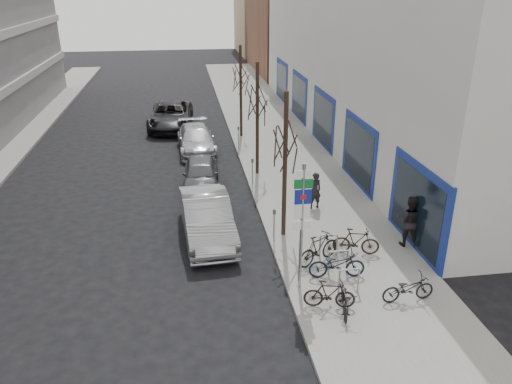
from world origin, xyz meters
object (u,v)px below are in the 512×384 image
object	(u,v)px
highway_sign_pole	(302,220)
parked_car_front	(207,218)
tree_far	(241,70)
bike_mid_curb	(337,262)
bike_mid_inner	(319,248)
bike_far_curb	(408,286)
tree_near	(286,132)
parked_car_back	(196,139)
meter_mid	(252,169)
bike_rack	(338,259)
pedestrian_near	(315,190)
bike_near_right	(329,294)
pedestrian_far	(409,221)
meter_front	(274,222)
bike_near_left	(345,297)
bike_far_inner	(356,241)
lane_car	(171,116)
meter_back	(239,135)
parked_car_mid	(201,174)
tree_mid	(257,93)

from	to	relation	value
highway_sign_pole	parked_car_front	world-z (taller)	highway_sign_pole
tree_far	bike_mid_curb	distance (m)	16.52
bike_mid_inner	bike_far_curb	world-z (taller)	bike_mid_inner
tree_near	parked_car_back	distance (m)	11.64
meter_mid	bike_mid_curb	xyz separation A→B (m)	(1.54, -8.12, -0.22)
bike_rack	tree_far	distance (m)	16.31
tree_near	bike_mid_curb	bearing A→B (deg)	-70.84
tree_near	bike_mid_inner	xyz separation A→B (m)	(0.75, -2.17, -3.41)
bike_mid_curb	parked_car_front	world-z (taller)	parked_car_front
meter_mid	bike_far_curb	xyz separation A→B (m)	(3.23, -9.66, -0.27)
parked_car_front	pedestrian_near	world-z (taller)	pedestrian_near
bike_near_right	bike_far_curb	bearing A→B (deg)	-77.22
highway_sign_pole	bike_rack	distance (m)	2.36
tree_near	tree_far	size ratio (longest dim) A/B	1.00
pedestrian_far	highway_sign_pole	bearing A→B (deg)	51.29
tree_near	bike_mid_inner	world-z (taller)	tree_near
meter_front	pedestrian_far	bearing A→B (deg)	-11.54
bike_near_right	bike_mid_curb	world-z (taller)	bike_mid_curb
bike_mid_curb	bike_far_curb	bearing A→B (deg)	-127.35
highway_sign_pole	bike_near_left	size ratio (longest dim) A/B	2.73
pedestrian_far	meter_mid	bearing A→B (deg)	-28.03
parked_car_back	bike_near_right	bearing A→B (deg)	-80.89
meter_mid	pedestrian_far	size ratio (longest dim) A/B	0.66
tree_near	bike_near_right	distance (m)	5.83
bike_far_inner	pedestrian_near	bearing A→B (deg)	22.38
bike_far_inner	pedestrian_near	xyz separation A→B (m)	(-0.46, 3.90, 0.29)
meter_front	lane_car	world-z (taller)	lane_car
bike_mid_curb	parked_car_front	distance (m)	5.28
meter_back	bike_far_curb	bearing A→B (deg)	-77.97
tree_far	meter_back	bearing A→B (deg)	-100.20
parked_car_front	pedestrian_far	size ratio (longest dim) A/B	2.57
bike_mid_curb	pedestrian_near	size ratio (longest dim) A/B	1.15
meter_mid	parked_car_front	world-z (taller)	parked_car_front
meter_back	bike_far_inner	bearing A→B (deg)	-77.93
highway_sign_pole	bike_far_inner	world-z (taller)	highway_sign_pole
bike_far_inner	parked_car_mid	xyz separation A→B (m)	(-4.98, 7.17, 0.04)
highway_sign_pole	pedestrian_near	xyz separation A→B (m)	(1.92, 5.62, -1.52)
bike_near_left	parked_car_front	distance (m)	6.43
meter_mid	parked_car_back	size ratio (longest dim) A/B	0.26
bike_near_left	parked_car_mid	distance (m)	10.88
bike_far_inner	lane_car	xyz separation A→B (m)	(-6.43, 17.81, 0.16)
tree_far	pedestrian_far	bearing A→B (deg)	-73.79
highway_sign_pole	bike_far_inner	xyz separation A→B (m)	(2.38, 1.72, -1.82)
bike_far_inner	pedestrian_far	world-z (taller)	pedestrian_far
meter_mid	meter_back	xyz separation A→B (m)	(0.00, 5.50, 0.00)
meter_front	bike_mid_curb	xyz separation A→B (m)	(1.54, -2.62, -0.22)
meter_mid	bike_near_right	xyz separation A→B (m)	(0.86, -9.64, -0.31)
bike_near_right	pedestrian_far	distance (m)	4.99
tree_mid	lane_car	xyz separation A→B (m)	(-4.25, 9.52, -3.30)
tree_near	meter_front	bearing A→B (deg)	-131.99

